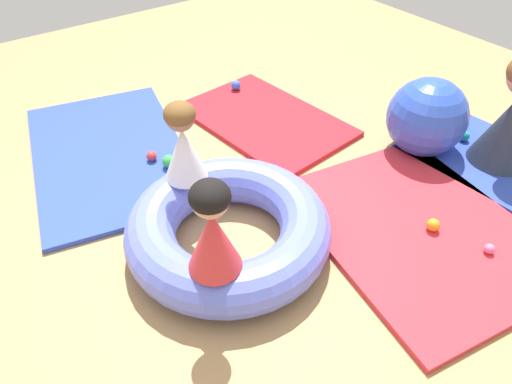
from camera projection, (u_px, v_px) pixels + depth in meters
ground_plane at (230, 247)px, 2.81m from camera, size 8.00×8.00×0.00m
gym_mat_near_left at (418, 229)px, 2.90m from camera, size 1.70×1.45×0.04m
gym_mat_center_rear at (265, 120)px, 3.87m from camera, size 1.44×1.01×0.04m
gym_mat_front at (109, 153)px, 3.51m from camera, size 1.92×1.43×0.04m
gym_mat_far_right at (494, 162)px, 3.43m from camera, size 1.25×0.94×0.04m
inflatable_cushion at (228, 229)px, 2.72m from camera, size 1.20×1.20×0.30m
child_in_white at (183, 142)px, 2.70m from camera, size 0.37×0.37×0.51m
child_in_red at (212, 228)px, 2.15m from camera, size 0.36×0.36×0.53m
play_ball_teal at (464, 136)px, 3.58m from camera, size 0.08×0.08×0.08m
play_ball_green at (169, 161)px, 3.32m from camera, size 0.10×0.10×0.10m
play_ball_red at (151, 156)px, 3.39m from camera, size 0.07×0.07×0.07m
play_ball_pink at (489, 249)px, 2.71m from camera, size 0.06×0.06×0.06m
play_ball_blue at (236, 85)px, 4.20m from camera, size 0.09×0.09×0.09m
play_ball_orange at (433, 225)px, 2.84m from camera, size 0.08×0.08×0.08m
exercise_ball_large at (427, 117)px, 3.39m from camera, size 0.58×0.58×0.58m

